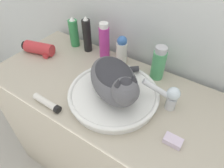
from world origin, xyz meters
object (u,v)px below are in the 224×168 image
Objects in this scene: lotion_bottle_white at (122,50)px; shampoo_bottle_tall at (104,41)px; soap_bar at (173,141)px; cat at (115,80)px; cream_tube at (47,103)px; hair_dryer at (39,49)px; faucet at (169,96)px; spray_bottle_trigger at (74,33)px; hairspray_can_black at (87,35)px; mouthwash_bottle at (159,63)px.

lotion_bottle_white is 0.80× the size of shampoo_bottle_tall.
soap_bar is (0.42, -0.31, -0.07)m from lotion_bottle_white.
cat reaches higher than lotion_bottle_white.
hair_dryer is (-0.34, 0.26, 0.02)m from cream_tube.
faucet is 0.68m from spray_bottle_trigger.
spray_bottle_trigger is at bearing -173.44° from cat.
spray_bottle_trigger is (-0.66, 0.16, 0.01)m from faucet.
hair_dryer is (-0.11, -0.18, -0.05)m from spray_bottle_trigger.
faucet reaches higher than hair_dryer.
hairspray_can_black is 1.28× the size of lotion_bottle_white.
mouthwash_bottle reaches higher than soap_bar.
shampoo_bottle_tall is at bearing -166.31° from hair_dryer.
hairspray_can_black is at bearing -179.90° from cat.
cream_tube is (0.12, -0.44, -0.08)m from hairspray_can_black.
mouthwash_bottle is 0.86× the size of shampoo_bottle_tall.
cat is 0.29m from lotion_bottle_white.
mouthwash_bottle is 0.32m from shampoo_bottle_tall.
cat is at bearing 38.89° from cream_tube.
shampoo_bottle_tall is 0.45m from cream_tube.
cat is 2.25× the size of faucet.
faucet is at bearing -20.19° from shampoo_bottle_tall.
mouthwash_bottle is (0.21, -0.00, 0.00)m from lotion_bottle_white.
hair_dryer is 0.87m from soap_bar.
hair_dryer is at bearing -157.60° from lotion_bottle_white.
hairspray_can_black is 0.29m from hair_dryer.
mouthwash_bottle is at bearing -0.00° from shampoo_bottle_tall.
hairspray_can_black is at bearing -154.28° from hair_dryer.
lotion_bottle_white is at bearing 76.35° from cream_tube.
lotion_bottle_white is at bearing 143.13° from soap_bar.
cream_tube is at bearing 11.32° from faucet.
mouthwash_bottle is 1.17× the size of cream_tube.
lotion_bottle_white is at bearing 0.00° from spray_bottle_trigger.
cat is 2.00× the size of mouthwash_bottle.
cat is 0.35m from shampoo_bottle_tall.
mouthwash_bottle is (-0.12, 0.16, 0.01)m from faucet.
lotion_bottle_white is 0.83× the size of hair_dryer.
shampoo_bottle_tall is at bearing 149.38° from soap_bar.
hair_dryer is (-0.33, -0.18, -0.07)m from shampoo_bottle_tall.
hairspray_can_black is 1.03× the size of shampoo_bottle_tall.
spray_bottle_trigger is 0.50m from cream_tube.
cream_tube is at bearing -74.23° from hairspray_can_black.
cat reaches higher than shampoo_bottle_tall.
mouthwash_bottle is (0.54, -0.00, -0.00)m from spray_bottle_trigger.
cream_tube is (-0.11, -0.44, -0.07)m from lotion_bottle_white.
cream_tube is at bearing -166.25° from soap_bar.
spray_bottle_trigger is 1.22× the size of cream_tube.
spray_bottle_trigger is at bearing -136.21° from hair_dryer.
lotion_bottle_white is (0.23, 0.00, -0.02)m from hairspray_can_black.
cat is at bearing 2.92° from faucet.
soap_bar is at bearing -56.33° from mouthwash_bottle.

